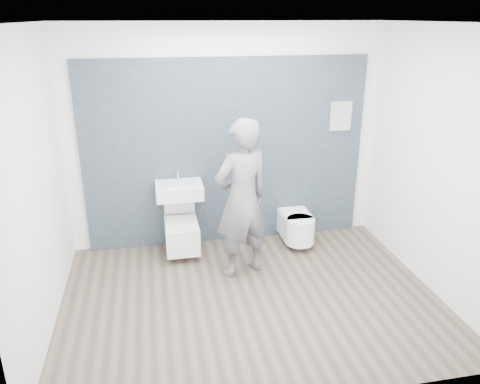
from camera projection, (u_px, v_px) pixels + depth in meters
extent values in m
plane|color=brown|center=(251.00, 298.00, 5.05)|extent=(4.00, 4.00, 0.00)
plane|color=white|center=(226.00, 138.00, 5.93)|extent=(4.00, 0.00, 4.00)
plane|color=white|center=(299.00, 244.00, 3.18)|extent=(4.00, 0.00, 4.00)
plane|color=white|center=(35.00, 189.00, 4.20)|extent=(0.00, 3.00, 3.00)
plane|color=white|center=(437.00, 163.00, 4.92)|extent=(0.00, 3.00, 3.00)
plane|color=white|center=(253.00, 22.00, 4.06)|extent=(4.00, 4.00, 0.00)
cube|color=black|center=(228.00, 238.00, 6.40)|extent=(3.60, 0.06, 2.40)
cube|color=white|center=(179.00, 190.00, 5.77)|extent=(0.57, 0.43, 0.17)
cube|color=silver|center=(179.00, 185.00, 5.72)|extent=(0.40, 0.29, 0.03)
cylinder|color=silver|center=(178.00, 174.00, 5.85)|extent=(0.02, 0.02, 0.14)
cylinder|color=silver|center=(178.00, 171.00, 5.78)|extent=(0.02, 0.10, 0.02)
cylinder|color=silver|center=(179.00, 196.00, 5.99)|extent=(0.04, 0.04, 0.11)
cube|color=white|center=(182.00, 235.00, 5.89)|extent=(0.41, 0.59, 0.35)
cylinder|color=silver|center=(181.00, 225.00, 5.80)|extent=(0.29, 0.29, 0.03)
cube|color=white|center=(181.00, 223.00, 5.79)|extent=(0.39, 0.47, 0.02)
cube|color=white|center=(179.00, 200.00, 5.91)|extent=(0.39, 0.16, 0.42)
cube|color=silver|center=(181.00, 235.00, 6.18)|extent=(0.11, 0.06, 0.08)
cube|color=white|center=(295.00, 224.00, 6.24)|extent=(0.38, 0.44, 0.32)
cylinder|color=white|center=(300.00, 231.00, 6.04)|extent=(0.38, 0.38, 0.32)
cube|color=white|center=(296.00, 214.00, 6.15)|extent=(0.36, 0.42, 0.03)
cylinder|color=white|center=(301.00, 220.00, 5.96)|extent=(0.36, 0.36, 0.03)
cube|color=silver|center=(290.00, 227.00, 6.46)|extent=(0.11, 0.06, 0.08)
cube|color=silver|center=(332.00, 230.00, 6.63)|extent=(0.28, 0.03, 0.38)
imported|color=slate|center=(242.00, 199.00, 5.24)|extent=(0.79, 0.65, 1.85)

